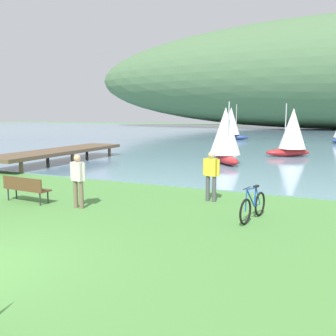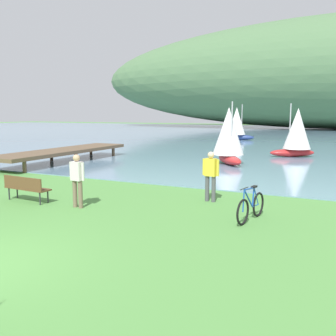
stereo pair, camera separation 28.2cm
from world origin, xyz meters
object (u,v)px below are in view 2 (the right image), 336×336
sailboat_far_off (297,132)px  park_bench_near_camera (26,187)px  person_on_the_grass (77,177)px  sailboat_toward_hillside (237,123)px  sailboat_nearest_to_shore (229,135)px  bicycle_leaning_near_bench (251,207)px  person_at_shoreline (211,173)px

sailboat_far_off → park_bench_near_camera: bearing=-110.8°
person_on_the_grass → sailboat_toward_hillside: (-3.43, 31.80, 0.92)m
park_bench_near_camera → person_on_the_grass: bearing=3.3°
sailboat_nearest_to_shore → sailboat_toward_hillside: bearing=103.8°
bicycle_leaning_near_bench → sailboat_nearest_to_shore: 11.81m
person_on_the_grass → sailboat_toward_hillside: size_ratio=0.43×
person_at_shoreline → person_on_the_grass: size_ratio=1.00×
person_at_shoreline → person_on_the_grass: 4.40m
sailboat_nearest_to_shore → sailboat_toward_hillside: size_ratio=0.92×
park_bench_near_camera → sailboat_nearest_to_shore: (3.52, 12.09, 1.22)m
sailboat_toward_hillside → sailboat_far_off: sailboat_toward_hillside is taller
park_bench_near_camera → person_at_shoreline: size_ratio=1.07×
person_at_shoreline → sailboat_far_off: bearing=86.0°
sailboat_toward_hillside → park_bench_near_camera: bearing=-87.6°
park_bench_near_camera → bicycle_leaning_near_bench: (7.43, 1.03, -0.12)m
sailboat_far_off → bicycle_leaning_near_bench: bearing=-87.5°
bicycle_leaning_near_bench → sailboat_nearest_to_shore: size_ratio=0.48×
park_bench_near_camera → sailboat_toward_hillside: size_ratio=0.46×
person_on_the_grass → sailboat_nearest_to_shore: sailboat_nearest_to_shore is taller
person_on_the_grass → sailboat_far_off: size_ratio=0.47×
bicycle_leaning_near_bench → sailboat_nearest_to_shore: (-3.90, 11.06, 1.34)m
bicycle_leaning_near_bench → person_at_shoreline: 2.53m
park_bench_near_camera → sailboat_far_off: size_ratio=0.51×
person_on_the_grass → sailboat_nearest_to_shore: (1.42, 11.97, 0.76)m
sailboat_nearest_to_shore → sailboat_far_off: 6.33m
park_bench_near_camera → sailboat_nearest_to_shore: sailboat_nearest_to_shore is taller
park_bench_near_camera → bicycle_leaning_near_bench: 7.50m
sailboat_nearest_to_shore → park_bench_near_camera: bearing=-106.2°
person_on_the_grass → sailboat_nearest_to_shore: size_ratio=0.47×
person_at_shoreline → person_on_the_grass: (-3.54, -2.61, 0.00)m
person_on_the_grass → sailboat_nearest_to_shore: bearing=83.2°
bicycle_leaning_near_bench → park_bench_near_camera: bearing=-172.1°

